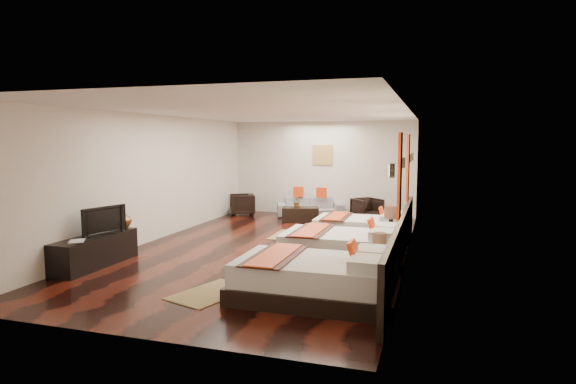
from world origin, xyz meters
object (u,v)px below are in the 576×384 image
(tv, at_px, (101,220))
(bed_far, at_px, (361,229))
(sofa, at_px, (310,207))
(nightstand_a, at_px, (379,266))
(nightstand_b, at_px, (390,238))
(figurine, at_px, (122,219))
(tv_console, at_px, (95,251))
(armchair_right, at_px, (367,210))
(bed_near, at_px, (317,278))
(book, at_px, (69,242))
(coffee_table, at_px, (300,214))
(table_plant, at_px, (297,202))
(bed_mid, at_px, (344,247))
(armchair_left, at_px, (242,204))

(tv, bearing_deg, bed_far, -35.31)
(tv, height_order, sofa, tv)
(nightstand_a, relative_size, nightstand_b, 0.83)
(tv, relative_size, figurine, 2.43)
(tv_console, distance_m, armchair_right, 7.39)
(bed_near, distance_m, tv, 4.24)
(tv_console, bearing_deg, nightstand_b, 25.76)
(tv, xyz_separation_m, armchair_right, (3.91, 6.11, -0.49))
(tv, xyz_separation_m, book, (-0.05, -0.74, -0.24))
(nightstand_b, bearing_deg, sofa, 122.76)
(bed_far, distance_m, coffee_table, 2.79)
(nightstand_a, distance_m, sofa, 6.77)
(coffee_table, relative_size, table_plant, 3.46)
(bed_mid, xyz_separation_m, armchair_right, (-0.23, 4.72, 0.03))
(bed_mid, bearing_deg, nightstand_b, 49.49)
(sofa, height_order, armchair_left, armchair_left)
(nightstand_b, relative_size, armchair_left, 1.38)
(bed_near, height_order, nightstand_b, nightstand_b)
(bed_far, distance_m, table_plant, 2.91)
(book, height_order, armchair_right, armchair_right)
(bed_near, height_order, tv, tv)
(tv, bearing_deg, table_plant, -5.90)
(nightstand_b, height_order, armchair_left, nightstand_b)
(bed_far, distance_m, tv, 5.44)
(nightstand_b, relative_size, sofa, 0.51)
(book, bearing_deg, bed_mid, 26.90)
(bed_near, height_order, table_plant, bed_near)
(sofa, distance_m, coffee_table, 1.05)
(bed_far, xyz_separation_m, table_plant, (-2.08, 2.01, 0.28))
(tv, distance_m, sofa, 6.87)
(nightstand_a, distance_m, coffee_table, 5.82)
(armchair_left, xyz_separation_m, armchair_right, (3.73, 0.03, 0.00))
(bed_near, distance_m, coffee_table, 6.45)
(nightstand_b, distance_m, sofa, 5.04)
(armchair_left, bearing_deg, nightstand_b, 23.11)
(bed_near, bearing_deg, figurine, 162.25)
(sofa, bearing_deg, armchair_left, 171.80)
(bed_mid, relative_size, tv, 2.51)
(bed_near, xyz_separation_m, armchair_left, (-3.97, 6.76, 0.02))
(nightstand_a, relative_size, tv_console, 0.45)
(nightstand_b, distance_m, armchair_left, 6.06)
(book, xyz_separation_m, armchair_left, (0.23, 6.82, -0.25))
(bed_far, height_order, coffee_table, bed_far)
(bed_mid, height_order, armchair_right, bed_mid)
(tv_console, relative_size, coffee_table, 1.80)
(bed_far, bearing_deg, armchair_left, 146.76)
(tv_console, height_order, sofa, sofa)
(coffee_table, bearing_deg, sofa, 90.00)
(bed_mid, distance_m, tv_console, 4.46)
(bed_near, xyz_separation_m, coffee_table, (-1.98, 6.13, -0.10))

